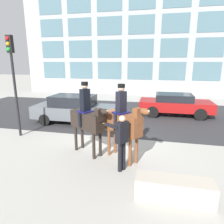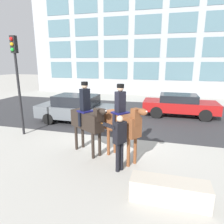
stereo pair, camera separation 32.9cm
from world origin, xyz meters
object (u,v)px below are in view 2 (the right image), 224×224
Objects in this scene: mounted_horse_lead at (87,118)px; traffic_light at (17,71)px; mounted_horse_companion at (122,121)px; pedestrian_bystander at (119,139)px; street_car_near_lane at (78,109)px; street_car_far_lane at (179,104)px; planter_ledge at (169,191)px.

traffic_light is (-3.72, 1.06, 1.60)m from mounted_horse_lead.
mounted_horse_lead is 4.19m from traffic_light.
traffic_light reaches higher than mounted_horse_companion.
pedestrian_bystander is 5.67m from street_car_near_lane.
traffic_light is at bearing -164.70° from mounted_horse_lead.
traffic_light is (-5.15, 2.01, 1.88)m from pedestrian_bystander.
mounted_horse_lead is 0.60× the size of street_car_far_lane.
mounted_horse_lead reaches higher than mounted_horse_companion.
pedestrian_bystander is 0.39× the size of street_car_near_lane.
mounted_horse_lead is 4.13m from street_car_near_lane.
mounted_horse_lead is 0.58× the size of street_car_near_lane.
mounted_horse_lead reaches higher than street_car_near_lane.
pedestrian_bystander is 0.95× the size of planter_ledge.
mounted_horse_lead is at bearing -15.85° from traffic_light.
planter_ledge is at bearing -24.94° from traffic_light.
pedestrian_bystander is 0.41× the size of street_car_far_lane.
mounted_horse_companion is 7.01m from street_car_far_lane.
street_car_near_lane is 1.04× the size of traffic_light.
pedestrian_bystander is 5.84m from traffic_light.
traffic_light reaches higher than mounted_horse_lead.
mounted_horse_lead is at bearing 145.22° from planter_ledge.
traffic_light reaches higher than street_car_near_lane.
mounted_horse_companion is at bearing -108.73° from street_car_far_lane.
pedestrian_bystander reaches higher than planter_ledge.
street_car_near_lane is (-3.43, 4.51, -0.27)m from pedestrian_bystander.
traffic_light is 2.34× the size of planter_ledge.
mounted_horse_companion is (1.35, -0.19, 0.04)m from mounted_horse_lead.
traffic_light reaches higher than planter_ledge.
street_car_far_lane is (2.17, 7.37, -0.31)m from pedestrian_bystander.
traffic_light reaches higher than street_car_far_lane.
mounted_horse_companion is at bearing -48.20° from street_car_near_lane.
street_car_far_lane is at bearing 91.93° from mounted_horse_lead.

